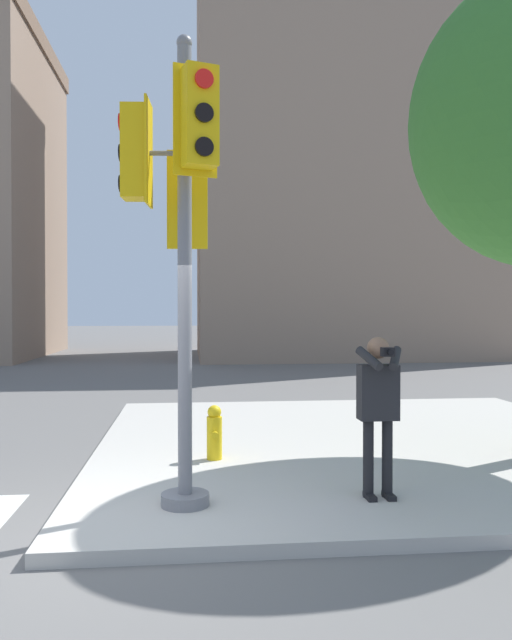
{
  "coord_description": "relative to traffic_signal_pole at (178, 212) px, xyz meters",
  "views": [
    {
      "loc": [
        0.8,
        -5.55,
        2.06
      ],
      "look_at": [
        1.48,
        0.82,
        1.96
      ],
      "focal_mm": 35.0,
      "sensor_mm": 36.0,
      "label": 1
    }
  ],
  "objects": [
    {
      "name": "ground_plane",
      "position": [
        -0.68,
        -0.61,
        -3.03
      ],
      "size": [
        160.0,
        160.0,
        0.0
      ],
      "primitive_type": "plane",
      "color": "slate"
    },
    {
      "name": "person_photographer",
      "position": [
        2.04,
        0.04,
        -1.89
      ],
      "size": [
        0.5,
        0.53,
        1.65
      ],
      "color": "black",
      "rests_on": "sidewalk_corner"
    },
    {
      "name": "traffic_signal_pole",
      "position": [
        0.0,
        0.0,
        0.0
      ],
      "size": [
        0.96,
        1.27,
        4.61
      ],
      "color": "slate",
      "rests_on": "sidewalk_corner"
    },
    {
      "name": "sidewalk_corner",
      "position": [
        2.82,
        2.89,
        -2.96
      ],
      "size": [
        8.0,
        8.0,
        0.13
      ],
      "color": "#BCB7AD",
      "rests_on": "ground_plane"
    },
    {
      "name": "fire_hydrant",
      "position": [
        0.43,
        1.87,
        -2.55
      ],
      "size": [
        0.2,
        0.26,
        0.7
      ],
      "color": "yellow",
      "rests_on": "sidewalk_corner"
    },
    {
      "name": "building_right",
      "position": [
        7.47,
        21.97,
        6.75
      ],
      "size": [
        14.11,
        9.25,
        19.52
      ],
      "color": "gray",
      "rests_on": "ground_plane"
    }
  ]
}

